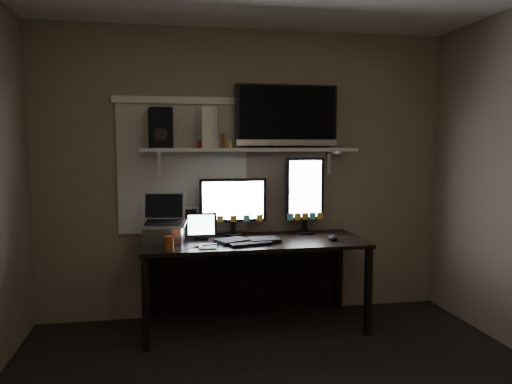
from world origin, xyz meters
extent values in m
plane|color=#7A6C57|center=(0.00, 1.80, 1.25)|extent=(3.60, 0.00, 3.60)
cube|color=beige|center=(-0.55, 1.79, 1.30)|extent=(1.10, 0.02, 1.10)
cube|color=black|center=(0.00, 1.43, 0.71)|extent=(1.80, 0.75, 0.03)
cube|color=black|center=(0.00, 1.78, 0.35)|extent=(1.80, 0.02, 0.70)
cube|color=black|center=(-0.86, 1.09, 0.35)|extent=(0.05, 0.05, 0.70)
cube|color=black|center=(0.86, 1.09, 0.35)|extent=(0.05, 0.05, 0.70)
cube|color=black|center=(-0.86, 1.76, 0.35)|extent=(0.05, 0.05, 0.70)
cube|color=black|center=(0.86, 1.76, 0.35)|extent=(0.05, 0.05, 0.70)
cube|color=#BCBBB7|center=(0.00, 1.62, 1.46)|extent=(1.80, 0.35, 0.03)
cube|color=black|center=(-0.14, 1.66, 0.98)|extent=(0.57, 0.07, 0.50)
cube|color=black|center=(0.49, 1.65, 1.07)|extent=(0.34, 0.08, 0.68)
cube|color=black|center=(-0.06, 1.34, 0.75)|extent=(0.54, 0.32, 0.03)
ellipsoid|color=black|center=(0.63, 1.30, 0.75)|extent=(0.09, 0.13, 0.04)
cube|color=silver|center=(-0.39, 1.21, 0.74)|extent=(0.15, 0.20, 0.01)
cube|color=black|center=(-0.42, 1.52, 0.84)|extent=(0.26, 0.12, 0.22)
cube|color=black|center=(-0.54, 1.71, 0.85)|extent=(0.20, 0.09, 0.25)
cube|color=silver|center=(-0.72, 1.45, 0.92)|extent=(0.38, 0.33, 0.39)
cylinder|color=maroon|center=(-0.68, 1.15, 0.78)|extent=(0.08, 0.08, 0.11)
cube|color=black|center=(0.33, 1.64, 1.75)|extent=(0.89, 0.19, 0.53)
cube|color=beige|center=(-0.33, 1.62, 1.65)|extent=(0.16, 0.29, 0.33)
cube|color=black|center=(-0.73, 1.63, 1.64)|extent=(0.20, 0.24, 0.33)
camera|label=1|loc=(-0.70, -2.53, 1.51)|focal=35.00mm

